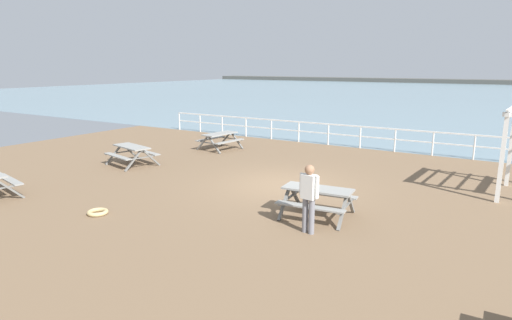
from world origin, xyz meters
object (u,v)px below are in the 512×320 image
Objects in this scene: visitor at (309,195)px; picnic_table_near_right at (318,195)px; picnic_table_far_right at (220,137)px; picnic_table_near_left at (132,151)px.

picnic_table_near_right is at bearing -156.60° from visitor.
picnic_table_near_right is 1.26m from visitor.
visitor is (0.29, -1.17, 0.36)m from picnic_table_near_right.
visitor is at bearing -125.43° from picnic_table_far_right.
picnic_table_near_right is 0.99× the size of picnic_table_far_right.
picnic_table_far_right is at bearing 91.08° from picnic_table_near_left.
picnic_table_far_right is 10.87m from visitor.
picnic_table_far_right is at bearing -122.76° from visitor.
picnic_table_near_left is at bearing 163.82° from picnic_table_near_right.
picnic_table_far_right is (0.98, 4.52, 0.00)m from picnic_table_near_left.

